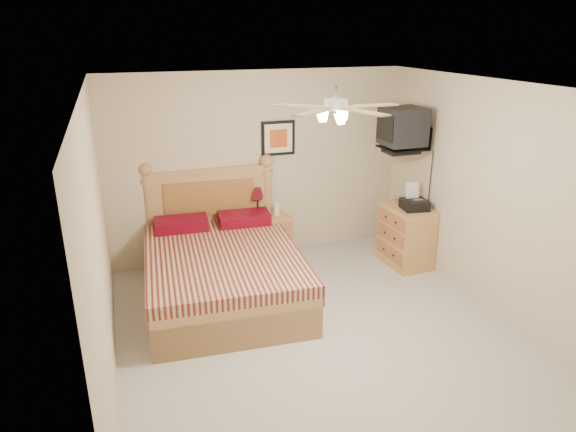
% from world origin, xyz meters
% --- Properties ---
extents(floor, '(4.50, 4.50, 0.00)m').
position_xyz_m(floor, '(0.00, 0.00, 0.00)').
color(floor, '#AAA599').
rests_on(floor, ground).
extents(ceiling, '(4.00, 4.50, 0.04)m').
position_xyz_m(ceiling, '(0.00, 0.00, 2.50)').
color(ceiling, white).
rests_on(ceiling, ground).
extents(wall_back, '(4.00, 0.04, 2.50)m').
position_xyz_m(wall_back, '(0.00, 2.25, 1.25)').
color(wall_back, '#C7B492').
rests_on(wall_back, ground).
extents(wall_front, '(4.00, 0.04, 2.50)m').
position_xyz_m(wall_front, '(0.00, -2.25, 1.25)').
color(wall_front, '#C7B492').
rests_on(wall_front, ground).
extents(wall_left, '(0.04, 4.50, 2.50)m').
position_xyz_m(wall_left, '(-2.00, 0.00, 1.25)').
color(wall_left, '#C7B492').
rests_on(wall_left, ground).
extents(wall_right, '(0.04, 4.50, 2.50)m').
position_xyz_m(wall_right, '(2.00, 0.00, 1.25)').
color(wall_right, '#C7B492').
rests_on(wall_right, ground).
extents(bed, '(1.83, 2.32, 1.43)m').
position_xyz_m(bed, '(-0.76, 1.12, 0.72)').
color(bed, '#AD6E48').
rests_on(bed, ground).
extents(nightstand, '(0.63, 0.50, 0.63)m').
position_xyz_m(nightstand, '(0.03, 2.00, 0.32)').
color(nightstand, '#C57B45').
rests_on(nightstand, ground).
extents(table_lamp, '(0.26, 0.26, 0.37)m').
position_xyz_m(table_lamp, '(-0.07, 2.09, 0.82)').
color(table_lamp, '#580914').
rests_on(table_lamp, nightstand).
extents(lotion_bottle, '(0.09, 0.09, 0.23)m').
position_xyz_m(lotion_bottle, '(0.16, 1.97, 0.75)').
color(lotion_bottle, silver).
rests_on(lotion_bottle, nightstand).
extents(framed_picture, '(0.46, 0.04, 0.46)m').
position_xyz_m(framed_picture, '(0.27, 2.23, 1.62)').
color(framed_picture, black).
rests_on(framed_picture, wall_back).
extents(dresser, '(0.52, 0.71, 0.81)m').
position_xyz_m(dresser, '(1.73, 1.27, 0.40)').
color(dresser, tan).
rests_on(dresser, ground).
extents(fax_machine, '(0.35, 0.37, 0.33)m').
position_xyz_m(fax_machine, '(1.75, 1.16, 0.97)').
color(fax_machine, black).
rests_on(fax_machine, dresser).
extents(magazine_lower, '(0.24, 0.28, 0.02)m').
position_xyz_m(magazine_lower, '(1.73, 1.47, 0.82)').
color(magazine_lower, '#C1B297').
rests_on(magazine_lower, dresser).
extents(magazine_upper, '(0.30, 0.34, 0.02)m').
position_xyz_m(magazine_upper, '(1.74, 1.46, 0.84)').
color(magazine_upper, gray).
rests_on(magazine_upper, magazine_lower).
extents(wall_tv, '(0.56, 0.46, 0.58)m').
position_xyz_m(wall_tv, '(1.75, 1.34, 1.81)').
color(wall_tv, black).
rests_on(wall_tv, wall_right).
extents(ceiling_fan, '(1.14, 1.14, 0.28)m').
position_xyz_m(ceiling_fan, '(0.00, -0.20, 2.36)').
color(ceiling_fan, silver).
rests_on(ceiling_fan, ceiling).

